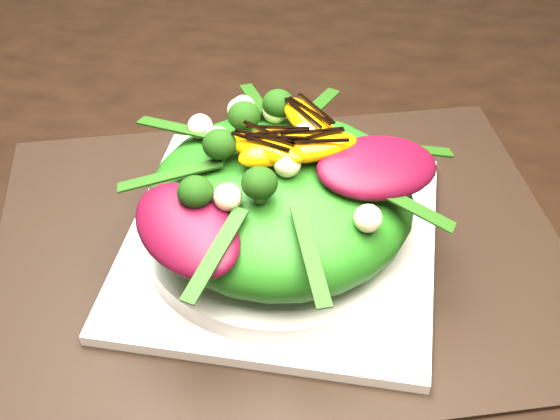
# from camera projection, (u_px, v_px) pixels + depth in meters

# --- Properties ---
(placemat) EXTENTS (0.54, 0.46, 0.00)m
(placemat) POSITION_uv_depth(u_px,v_px,m) (280.00, 248.00, 0.62)
(placemat) COLOR black
(placemat) RESTS_ON dining_table
(plate_base) EXTENTS (0.27, 0.27, 0.01)m
(plate_base) POSITION_uv_depth(u_px,v_px,m) (280.00, 243.00, 0.62)
(plate_base) COLOR silver
(plate_base) RESTS_ON placemat
(salad_bowl) EXTENTS (0.27, 0.27, 0.02)m
(salad_bowl) POSITION_uv_depth(u_px,v_px,m) (280.00, 231.00, 0.61)
(salad_bowl) COLOR silver
(salad_bowl) RESTS_ON plate_base
(lettuce_mound) EXTENTS (0.25, 0.25, 0.08)m
(lettuce_mound) POSITION_uv_depth(u_px,v_px,m) (280.00, 198.00, 0.58)
(lettuce_mound) COLOR #216212
(lettuce_mound) RESTS_ON salad_bowl
(radicchio_leaf) EXTENTS (0.11, 0.10, 0.02)m
(radicchio_leaf) POSITION_uv_depth(u_px,v_px,m) (377.00, 167.00, 0.55)
(radicchio_leaf) COLOR #430718
(radicchio_leaf) RESTS_ON lettuce_mound
(orange_segment) EXTENTS (0.07, 0.03, 0.02)m
(orange_segment) POSITION_uv_depth(u_px,v_px,m) (282.00, 144.00, 0.56)
(orange_segment) COLOR orange
(orange_segment) RESTS_ON lettuce_mound
(broccoli_floret) EXTENTS (0.04, 0.04, 0.04)m
(broccoli_floret) POSITION_uv_depth(u_px,v_px,m) (220.00, 115.00, 0.58)
(broccoli_floret) COLOR black
(broccoli_floret) RESTS_ON lettuce_mound
(macadamia_nut) EXTENTS (0.03, 0.03, 0.02)m
(macadamia_nut) POSITION_uv_depth(u_px,v_px,m) (332.00, 177.00, 0.53)
(macadamia_nut) COLOR beige
(macadamia_nut) RESTS_ON lettuce_mound
(balsamic_drizzle) EXTENTS (0.05, 0.01, 0.00)m
(balsamic_drizzle) POSITION_uv_depth(u_px,v_px,m) (282.00, 134.00, 0.55)
(balsamic_drizzle) COLOR black
(balsamic_drizzle) RESTS_ON orange_segment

